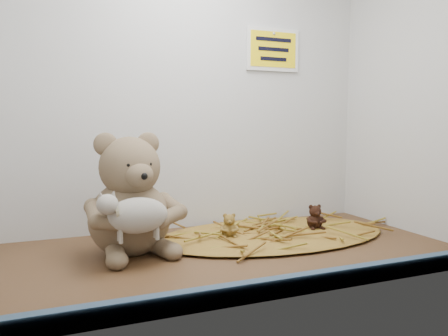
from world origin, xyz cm
name	(u,v)px	position (x,y,z in cm)	size (l,w,h in cm)	color
alcove_shell	(205,69)	(0.00, 9.00, 45.00)	(120.40, 60.20, 90.40)	#422D16
front_rail	(276,287)	(0.00, -28.80, 1.80)	(119.28, 2.20, 3.60)	#384F6B
straw_bed	(274,234)	(20.59, 10.25, 0.66)	(67.90, 39.43, 1.31)	brown
main_teddy	(129,193)	(-19.66, 8.73, 14.68)	(23.68, 24.99, 29.36)	#7A624B
toy_lamb	(138,215)	(-19.66, -1.79, 11.33)	(17.23, 10.52, 11.13)	#B7AFA4
mini_teddy_tan	(229,224)	(7.22, 10.62, 4.52)	(5.17, 5.46, 6.41)	olive
mini_teddy_brown	(315,216)	(33.96, 9.88, 4.86)	(5.72, 6.04, 7.10)	black
wall_sign	(273,50)	(30.00, 29.40, 55.00)	(16.00, 1.20, 11.00)	yellow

